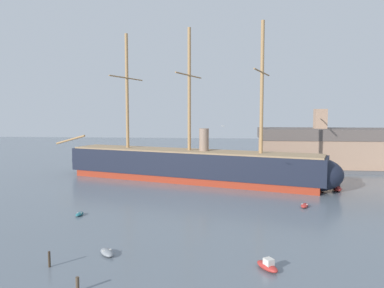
# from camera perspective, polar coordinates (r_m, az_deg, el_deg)

# --- Properties ---
(tall_ship) EXTENTS (71.02, 27.73, 35.17)m
(tall_ship) POSITION_cam_1_polar(r_m,az_deg,el_deg) (85.17, -0.42, -3.27)
(tall_ship) COLOR maroon
(tall_ship) RESTS_ON ground
(dinghy_foreground_left) EXTENTS (2.56, 2.82, 0.63)m
(dinghy_foreground_left) POSITION_cam_1_polar(r_m,az_deg,el_deg) (43.86, -13.15, -16.15)
(dinghy_foreground_left) COLOR gray
(dinghy_foreground_left) RESTS_ON ground
(motorboat_foreground_right) EXTENTS (2.64, 3.19, 1.25)m
(motorboat_foreground_right) POSITION_cam_1_polar(r_m,az_deg,el_deg) (39.94, 11.72, -18.11)
(motorboat_foreground_right) COLOR #B22D28
(motorboat_foreground_right) RESTS_ON ground
(dinghy_mid_left) EXTENTS (0.93, 2.13, 0.50)m
(dinghy_mid_left) POSITION_cam_1_polar(r_m,az_deg,el_deg) (60.36, -17.17, -10.41)
(dinghy_mid_left) COLOR #236670
(dinghy_mid_left) RESTS_ON ground
(dinghy_alongside_stern) EXTENTS (1.99, 2.84, 0.62)m
(dinghy_alongside_stern) POSITION_cam_1_polar(r_m,az_deg,el_deg) (65.38, 17.17, -9.17)
(dinghy_alongside_stern) COLOR #B22D28
(dinghy_alongside_stern) RESTS_ON ground
(motorboat_far_right) EXTENTS (2.24, 4.44, 1.80)m
(motorboat_far_right) POSITION_cam_1_polar(r_m,az_deg,el_deg) (81.15, 21.69, -6.33)
(motorboat_far_right) COLOR #B22D28
(motorboat_far_right) RESTS_ON ground
(motorboat_distant_centre) EXTENTS (2.10, 3.14, 1.22)m
(motorboat_distant_centre) POSITION_cam_1_polar(r_m,az_deg,el_deg) (90.04, 2.80, -5.02)
(motorboat_distant_centre) COLOR silver
(motorboat_distant_centre) RESTS_ON ground
(mooring_piling_nearest) EXTENTS (0.25, 0.25, 1.67)m
(mooring_piling_nearest) POSITION_cam_1_polar(r_m,az_deg,el_deg) (42.34, -21.39, -16.42)
(mooring_piling_nearest) COLOR #382B1E
(mooring_piling_nearest) RESTS_ON ground
(mooring_piling_left_pair) EXTENTS (0.32, 0.32, 1.34)m
(mooring_piling_left_pair) POSITION_cam_1_polar(r_m,az_deg,el_deg) (36.46, -17.46, -20.17)
(mooring_piling_left_pair) COLOR #4C3D2D
(mooring_piling_left_pair) RESTS_ON ground
(dockside_warehouse_right) EXTENTS (40.79, 18.27, 16.99)m
(dockside_warehouse_right) POSITION_cam_1_polar(r_m,az_deg,el_deg) (110.20, 20.32, -0.70)
(dockside_warehouse_right) COLOR #565659
(dockside_warehouse_right) RESTS_ON ground
(seagull_in_flight) EXTENTS (0.76, 1.15, 0.14)m
(seagull_in_flight) POSITION_cam_1_polar(r_m,az_deg,el_deg) (58.24, 4.88, 2.81)
(seagull_in_flight) COLOR silver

